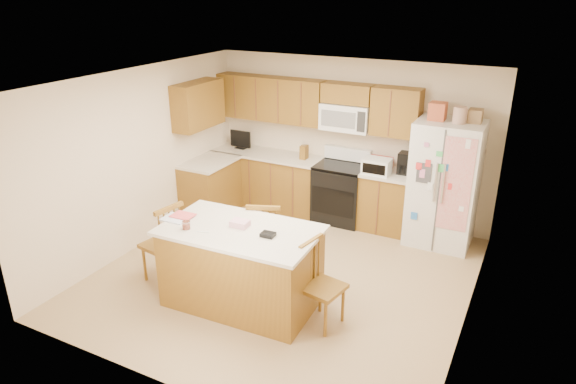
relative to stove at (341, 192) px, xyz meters
The scene contains 9 objects.
ground 1.99m from the stove, 90.00° to the right, with size 4.50×4.50×0.00m, color tan.
room_shell 2.16m from the stove, 90.00° to the right, with size 4.60×4.60×2.52m.
cabinetry 1.09m from the stove, behind, with size 3.36×1.56×2.15m.
stove is the anchor object (origin of this frame).
refrigerator 1.63m from the stove, ahead, with size 0.90×0.79×2.04m.
island 2.71m from the stove, 93.34° to the right, with size 1.86×1.09×1.06m.
windsor_chair_left 2.99m from the stove, 115.73° to the right, with size 0.50×0.52×1.05m.
windsor_chair_back 2.02m from the stove, 96.67° to the right, with size 0.57×0.55×1.03m.
windsor_chair_right 2.77m from the stove, 72.72° to the right, with size 0.48×0.49×0.99m.
Camera 1 is at (2.67, -5.13, 3.49)m, focal length 32.00 mm.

